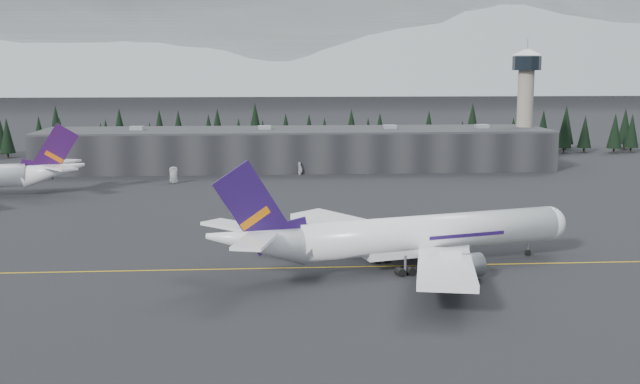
{
  "coord_description": "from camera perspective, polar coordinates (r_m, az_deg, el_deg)",
  "views": [
    {
      "loc": [
        -10.75,
        -129.12,
        32.83
      ],
      "look_at": [
        0.0,
        20.0,
        9.0
      ],
      "focal_mm": 45.0,
      "sensor_mm": 36.0,
      "label": 1
    }
  ],
  "objects": [
    {
      "name": "control_tower",
      "position": [
        271.21,
        14.41,
        6.78
      ],
      "size": [
        10.0,
        10.0,
        37.7
      ],
      "color": "gray",
      "rests_on": "ground"
    },
    {
      "name": "taxiline",
      "position": [
        131.73,
        0.69,
        -5.37
      ],
      "size": [
        400.0,
        0.4,
        0.02
      ],
      "primitive_type": "cube",
      "color": "gold",
      "rests_on": "ground"
    },
    {
      "name": "mountain_ridge",
      "position": [
        1129.65,
        -3.61,
        7.37
      ],
      "size": [
        4400.0,
        900.0,
        420.0
      ],
      "primitive_type": null,
      "color": "white",
      "rests_on": "ground"
    },
    {
      "name": "gse_vehicle_b",
      "position": [
        241.07,
        -1.4,
        1.39
      ],
      "size": [
        4.03,
        1.86,
        1.34
      ],
      "primitive_type": "imported",
      "rotation": [
        0.0,
        0.0,
        -1.64
      ],
      "color": "silver",
      "rests_on": "ground"
    },
    {
      "name": "gse_vehicle_a",
      "position": [
        227.48,
        -10.36,
        0.78
      ],
      "size": [
        2.56,
        4.86,
        1.3
      ],
      "primitive_type": "imported",
      "rotation": [
        0.0,
        0.0,
        0.09
      ],
      "color": "white",
      "rests_on": "ground"
    },
    {
      "name": "ground",
      "position": [
        133.66,
        0.62,
        -5.16
      ],
      "size": [
        1400.0,
        1400.0,
        0.0
      ],
      "primitive_type": "plane",
      "color": "black",
      "rests_on": "ground"
    },
    {
      "name": "treeline",
      "position": [
        292.42,
        -2.01,
        4.08
      ],
      "size": [
        360.0,
        20.0,
        15.0
      ],
      "primitive_type": "cube",
      "color": "black",
      "rests_on": "ground"
    },
    {
      "name": "terminal",
      "position": [
        255.73,
        -1.69,
        3.1
      ],
      "size": [
        160.0,
        30.0,
        12.6
      ],
      "color": "black",
      "rests_on": "ground"
    },
    {
      "name": "jet_main",
      "position": [
        130.71,
        5.76,
        -3.15
      ],
      "size": [
        62.58,
        56.74,
        18.82
      ],
      "rotation": [
        0.0,
        0.0,
        0.28
      ],
      "color": "white",
      "rests_on": "ground"
    }
  ]
}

